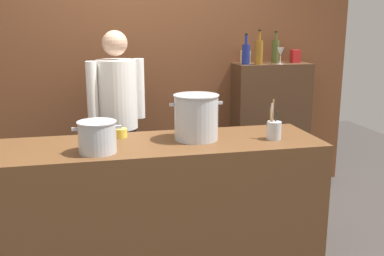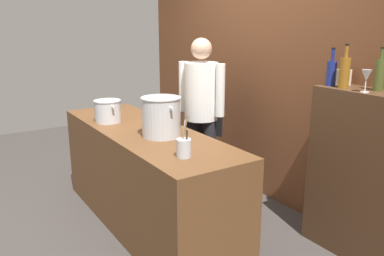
# 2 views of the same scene
# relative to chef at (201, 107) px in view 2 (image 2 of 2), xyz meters

# --- Properties ---
(ground_plane) EXTENTS (8.00, 8.00, 0.00)m
(ground_plane) POSITION_rel_chef_xyz_m (0.26, -0.78, -0.96)
(ground_plane) COLOR #383330
(brick_back_panel) EXTENTS (4.40, 0.10, 3.00)m
(brick_back_panel) POSITION_rel_chef_xyz_m (0.26, 0.62, 0.54)
(brick_back_panel) COLOR brown
(brick_back_panel) RESTS_ON ground_plane
(prep_counter) EXTENTS (2.27, 0.70, 0.90)m
(prep_counter) POSITION_rel_chef_xyz_m (0.26, -0.78, -0.51)
(prep_counter) COLOR brown
(prep_counter) RESTS_ON ground_plane
(bar_cabinet) EXTENTS (0.76, 0.32, 1.32)m
(bar_cabinet) POSITION_rel_chef_xyz_m (1.57, 0.41, -0.30)
(bar_cabinet) COLOR #472D1C
(bar_cabinet) RESTS_ON ground_plane
(chef) EXTENTS (0.49, 0.40, 1.66)m
(chef) POSITION_rel_chef_xyz_m (0.00, 0.00, 0.00)
(chef) COLOR black
(chef) RESTS_ON ground_plane
(stockpot_large) EXTENTS (0.39, 0.33, 0.32)m
(stockpot_large) POSITION_rel_chef_xyz_m (0.52, -0.75, 0.10)
(stockpot_large) COLOR #B7BABF
(stockpot_large) RESTS_ON prep_counter
(stockpot_small) EXTENTS (0.31, 0.25, 0.21)m
(stockpot_small) POSITION_rel_chef_xyz_m (-0.18, -0.94, 0.04)
(stockpot_small) COLOR #B7BABF
(stockpot_small) RESTS_ON prep_counter
(utensil_crock) EXTENTS (0.10, 0.10, 0.29)m
(utensil_crock) POSITION_rel_chef_xyz_m (1.06, -0.87, 0.01)
(utensil_crock) COLOR #B7BABF
(utensil_crock) RESTS_ON prep_counter
(butter_jar) EXTENTS (0.09, 0.09, 0.06)m
(butter_jar) POSITION_rel_chef_xyz_m (-0.01, -0.57, -0.03)
(butter_jar) COLOR yellow
(butter_jar) RESTS_ON prep_counter
(wine_bottle_olive) EXTENTS (0.07, 0.07, 0.31)m
(wine_bottle_olive) POSITION_rel_chef_xyz_m (1.62, 0.45, 0.48)
(wine_bottle_olive) COLOR #475123
(wine_bottle_olive) RESTS_ON bar_cabinet
(wine_bottle_cobalt) EXTENTS (0.08, 0.08, 0.30)m
(wine_bottle_cobalt) POSITION_rel_chef_xyz_m (1.27, 0.36, 0.46)
(wine_bottle_cobalt) COLOR navy
(wine_bottle_cobalt) RESTS_ON bar_cabinet
(wine_bottle_amber) EXTENTS (0.08, 0.08, 0.33)m
(wine_bottle_amber) POSITION_rel_chef_xyz_m (1.40, 0.35, 0.48)
(wine_bottle_amber) COLOR #8C5919
(wine_bottle_amber) RESTS_ON bar_cabinet
(wine_glass_short) EXTENTS (0.07, 0.07, 0.16)m
(wine_glass_short) POSITION_rel_chef_xyz_m (1.61, 0.31, 0.47)
(wine_glass_short) COLOR silver
(wine_glass_short) RESTS_ON bar_cabinet
(spice_tin_cream) EXTENTS (0.08, 0.08, 0.13)m
(spice_tin_cream) POSITION_rel_chef_xyz_m (1.31, 0.47, 0.42)
(spice_tin_cream) COLOR beige
(spice_tin_cream) RESTS_ON bar_cabinet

